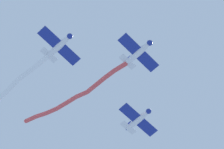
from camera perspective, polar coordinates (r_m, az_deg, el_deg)
airplane_lead at (r=71.24m, az=3.24°, el=2.68°), size 7.61×5.71×1.89m
smoke_trail_lead at (r=76.52m, az=-4.55°, el=-2.65°), size 2.34×21.65×3.83m
airplane_left_wing at (r=77.05m, az=3.21°, el=-5.53°), size 7.62×5.73×1.89m
airplane_right_wing at (r=71.45m, az=-6.48°, el=3.49°), size 7.60×5.70×1.89m
smoke_trail_right_wing at (r=76.29m, az=-12.89°, el=-2.12°), size 2.21×19.27×1.74m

